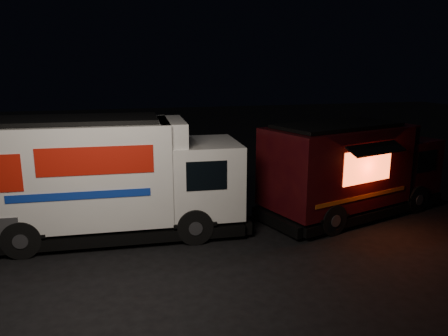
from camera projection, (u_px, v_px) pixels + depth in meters
ground at (179, 242)px, 12.44m from camera, size 80.00×80.00×0.00m
white_truck at (113, 177)px, 12.62m from camera, size 7.85×3.04×3.50m
red_truck at (354, 168)px, 14.55m from camera, size 7.12×4.29×3.11m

